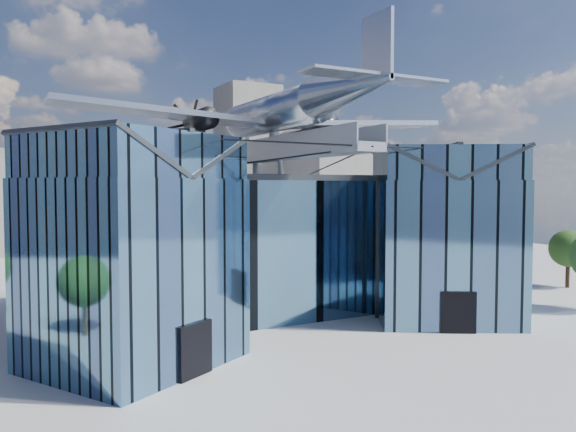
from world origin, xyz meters
name	(u,v)px	position (x,y,z in m)	size (l,w,h in m)	color
ground_plane	(303,333)	(0.00, 0.00, 0.00)	(120.00, 120.00, 0.00)	gray
museum	(263,237)	(0.00, 5.82, 5.54)	(32.88, 24.50, 17.60)	teal
bg_towers	(137,180)	(1.45, 50.49, 10.01)	(77.00, 24.50, 26.00)	gray
tree_side_e	(568,249)	(28.85, 2.58, 3.54)	(4.39, 4.39, 5.23)	#2F2013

